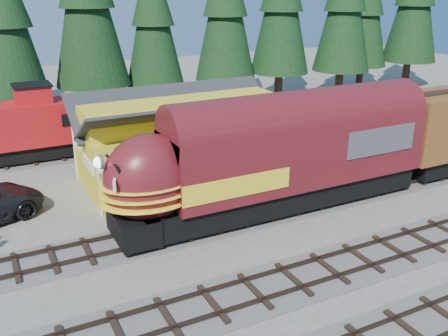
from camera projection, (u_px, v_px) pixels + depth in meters
name	position (u px, v px, depth m)	size (l,w,h in m)	color
ground	(279.00, 256.00, 22.03)	(120.00, 120.00, 0.00)	#6B665B
track_siding	(384.00, 185.00, 29.59)	(68.00, 3.20, 0.33)	#4C4947
track_spur	(2.00, 165.00, 32.80)	(32.00, 3.20, 0.33)	#4C4947
depot	(185.00, 132.00, 29.76)	(12.80, 7.00, 5.30)	gold
conifer_backdrop	(168.00, 2.00, 40.95)	(81.03, 23.70, 17.08)	black
locomotive	(267.00, 163.00, 25.14)	(17.67, 3.51, 4.80)	black
caboose	(23.00, 128.00, 32.68)	(9.15, 2.65, 4.76)	black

